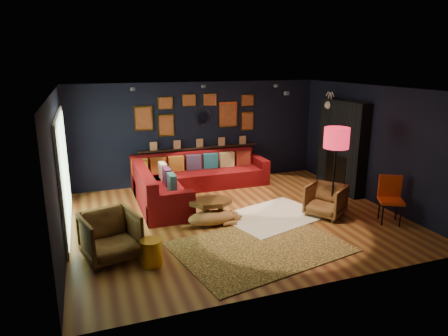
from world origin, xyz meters
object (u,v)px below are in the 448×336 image
object	(u,v)px
armchair_left	(110,234)
floor_lamp	(336,141)
coffee_table	(210,204)
armchair_right	(326,199)
dog	(211,215)
orange_chair	(390,195)
gold_stool	(151,253)
sectional	(186,181)
pouf	(168,207)

from	to	relation	value
armchair_left	floor_lamp	size ratio (longest dim) A/B	0.47
coffee_table	armchair_left	world-z (taller)	armchair_left
armchair_right	dog	size ratio (longest dim) A/B	0.58
armchair_left	orange_chair	size ratio (longest dim) A/B	0.92
gold_stool	floor_lamp	world-z (taller)	floor_lamp
sectional	floor_lamp	size ratio (longest dim) A/B	1.86
armchair_right	orange_chair	distance (m)	1.24
armchair_left	armchair_right	xyz separation A→B (m)	(4.32, 0.43, -0.06)
coffee_table	floor_lamp	size ratio (longest dim) A/B	0.53
gold_stool	orange_chair	distance (m)	4.78
coffee_table	pouf	world-z (taller)	coffee_table
armchair_right	coffee_table	bearing A→B (deg)	-136.65
coffee_table	pouf	xyz separation A→B (m)	(-0.73, 0.57, -0.18)
pouf	dog	xyz separation A→B (m)	(0.69, -0.77, 0.02)
coffee_table	orange_chair	world-z (taller)	orange_chair
gold_stool	dog	xyz separation A→B (m)	(1.36, 1.17, 0.00)
orange_chair	dog	size ratio (longest dim) A/B	0.74
pouf	dog	bearing A→B (deg)	-47.92
orange_chair	floor_lamp	size ratio (longest dim) A/B	0.51
pouf	dog	distance (m)	1.03
sectional	floor_lamp	bearing A→B (deg)	-41.84
sectional	orange_chair	size ratio (longest dim) A/B	3.66
gold_stool	floor_lamp	size ratio (longest dim) A/B	0.23
pouf	gold_stool	size ratio (longest dim) A/B	1.19
sectional	armchair_right	bearing A→B (deg)	-43.94
armchair_right	dog	world-z (taller)	armchair_right
armchair_right	dog	distance (m)	2.40
pouf	orange_chair	distance (m)	4.46
coffee_table	dog	bearing A→B (deg)	-101.97
sectional	coffee_table	xyz separation A→B (m)	(0.05, -1.82, 0.05)
armchair_left	coffee_table	bearing A→B (deg)	8.92
gold_stool	orange_chair	world-z (taller)	orange_chair
sectional	gold_stool	world-z (taller)	sectional
coffee_table	floor_lamp	xyz separation A→B (m)	(2.50, -0.47, 1.18)
sectional	coffee_table	bearing A→B (deg)	-88.54
pouf	orange_chair	xyz separation A→B (m)	(4.09, -1.74, 0.36)
pouf	armchair_left	bearing A→B (deg)	-130.15
armchair_left	gold_stool	world-z (taller)	armchair_left
coffee_table	dog	distance (m)	0.25
sectional	coffee_table	world-z (taller)	sectional
gold_stool	dog	world-z (taller)	gold_stool
orange_chair	dog	xyz separation A→B (m)	(-3.40, 0.98, -0.34)
pouf	gold_stool	distance (m)	2.05
pouf	orange_chair	size ratio (longest dim) A/B	0.54
armchair_right	dog	bearing A→B (deg)	-131.93
gold_stool	floor_lamp	xyz separation A→B (m)	(3.91, 0.89, 1.34)
armchair_left	orange_chair	world-z (taller)	orange_chair
armchair_right	floor_lamp	bearing A→B (deg)	59.78
dog	pouf	bearing A→B (deg)	134.36
armchair_left	gold_stool	bearing A→B (deg)	-53.83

